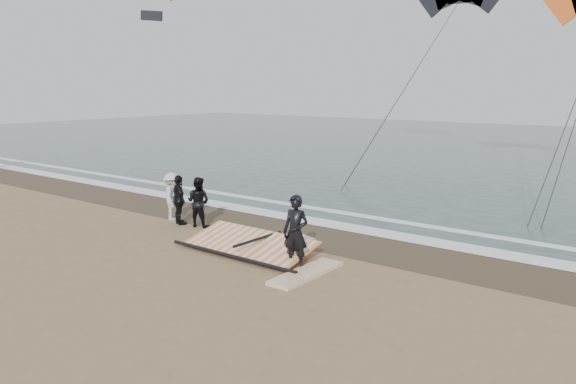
# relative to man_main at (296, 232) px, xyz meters

# --- Properties ---
(ground) EXTENTS (120.00, 120.00, 0.00)m
(ground) POSITION_rel_man_main_xyz_m (-0.08, -1.52, -0.95)
(ground) COLOR #8C704C
(ground) RESTS_ON ground
(sea) EXTENTS (120.00, 54.00, 0.02)m
(sea) POSITION_rel_man_main_xyz_m (-0.08, 31.48, -0.94)
(sea) COLOR #233838
(sea) RESTS_ON ground
(wet_sand) EXTENTS (120.00, 2.80, 0.01)m
(wet_sand) POSITION_rel_man_main_xyz_m (-0.08, 2.98, -0.95)
(wet_sand) COLOR #4C3D2B
(wet_sand) RESTS_ON ground
(foam_near) EXTENTS (120.00, 0.90, 0.01)m
(foam_near) POSITION_rel_man_main_xyz_m (-0.08, 4.38, -0.93)
(foam_near) COLOR white
(foam_near) RESTS_ON sea
(foam_far) EXTENTS (120.00, 0.45, 0.01)m
(foam_far) POSITION_rel_man_main_xyz_m (-0.08, 6.08, -0.93)
(foam_far) COLOR white
(foam_far) RESTS_ON sea
(man_main) EXTENTS (0.74, 0.53, 1.90)m
(man_main) POSITION_rel_man_main_xyz_m (0.00, 0.00, 0.00)
(man_main) COLOR black
(man_main) RESTS_ON ground
(board_white) EXTENTS (0.67, 2.35, 0.09)m
(board_white) POSITION_rel_man_main_xyz_m (0.49, -0.20, -0.91)
(board_white) COLOR silver
(board_white) RESTS_ON ground
(board_cream) EXTENTS (1.41, 2.61, 0.11)m
(board_cream) POSITION_rel_man_main_xyz_m (-1.69, 1.23, -0.90)
(board_cream) COLOR white
(board_cream) RESTS_ON ground
(trio_cluster) EXTENTS (2.47, 1.27, 1.66)m
(trio_cluster) POSITION_rel_man_main_xyz_m (-5.89, 1.55, -0.13)
(trio_cluster) COLOR black
(trio_cluster) RESTS_ON ground
(sail_rig) EXTENTS (4.44, 1.92, 0.50)m
(sail_rig) POSITION_rel_man_main_xyz_m (-1.89, 0.47, -0.76)
(sail_rig) COLOR black
(sail_rig) RESTS_ON ground
(distant_kites) EXTENTS (4.85, 2.12, 3.78)m
(distant_kites) POSITION_rel_man_main_xyz_m (-34.14, 25.48, 11.17)
(distant_kites) COLOR #D15318
(distant_kites) RESTS_ON ground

